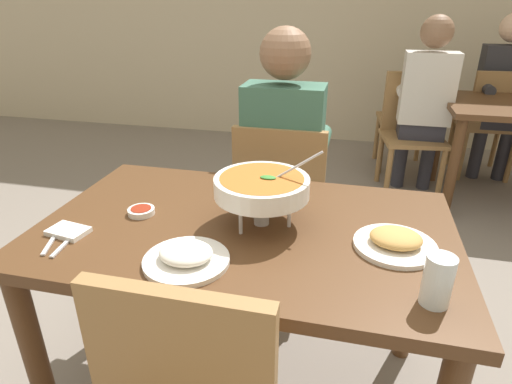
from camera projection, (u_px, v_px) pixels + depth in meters
name	position (u px, v px, depth m)	size (l,w,h in m)	color
dining_table_main	(246.00, 254.00, 1.43)	(1.32, 0.81, 0.75)	#51331C
chair_diner_main	(282.00, 200.00, 2.09)	(0.44, 0.44, 0.90)	olive
diner_main	(284.00, 152.00, 2.02)	(0.40, 0.45, 1.31)	#2D2D38
curry_bowl	(262.00, 187.00, 1.34)	(0.33, 0.30, 0.26)	silver
rice_plate	(186.00, 257.00, 1.18)	(0.24, 0.24, 0.06)	white
appetizer_plate	(395.00, 242.00, 1.25)	(0.24, 0.24, 0.06)	white
sauce_dish	(141.00, 211.00, 1.45)	(0.09, 0.09, 0.02)	white
napkin_folded	(68.00, 231.00, 1.33)	(0.12, 0.08, 0.02)	white
fork_utensil	(52.00, 240.00, 1.29)	(0.01, 0.17, 0.01)	silver
spoon_utensil	(67.00, 242.00, 1.28)	(0.01, 0.17, 0.01)	silver
drink_glass	(437.00, 283.00, 1.01)	(0.07, 0.07, 0.13)	silver
chair_bg_left	(411.00, 126.00, 3.29)	(0.50, 0.50, 0.90)	olive
chair_bg_middle	(491.00, 119.00, 3.48)	(0.47, 0.47, 0.90)	olive
chair_bg_right	(417.00, 112.00, 3.69)	(0.47, 0.47, 0.90)	olive
patron_bg_left	(425.00, 97.00, 3.12)	(0.40, 0.45, 1.31)	#2D2D38
patron_bg_middle	(502.00, 88.00, 3.43)	(0.40, 0.45, 1.31)	#2D2D38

